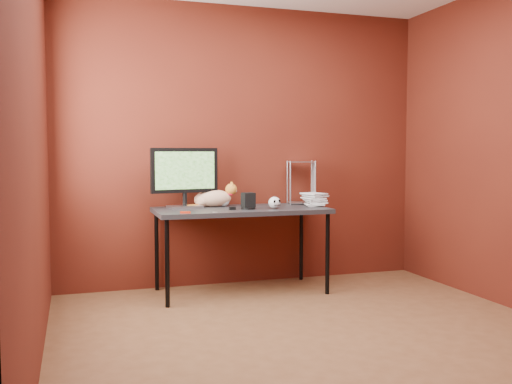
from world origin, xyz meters
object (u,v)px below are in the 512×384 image
object	(u,v)px
cat	(214,198)
speaker	(248,201)
skull_mug	(274,203)
monitor	(185,175)
book_stack	(307,134)
desk	(241,214)

from	to	relation	value
cat	speaker	world-z (taller)	cat
cat	skull_mug	bearing A→B (deg)	-31.71
monitor	speaker	xyz separation A→B (m)	(0.50, -0.25, -0.23)
speaker	monitor	bearing A→B (deg)	144.55
skull_mug	book_stack	world-z (taller)	book_stack
desk	monitor	size ratio (longest dim) A/B	2.47
desk	skull_mug	distance (m)	0.32
cat	book_stack	distance (m)	1.03
monitor	skull_mug	world-z (taller)	monitor
monitor	cat	distance (m)	0.35
cat	book_stack	size ratio (longest dim) A/B	0.37
desk	cat	size ratio (longest dim) A/B	3.06
desk	cat	bearing A→B (deg)	134.38
desk	monitor	xyz separation A→B (m)	(-0.47, 0.14, 0.34)
desk	cat	world-z (taller)	cat
desk	speaker	world-z (taller)	speaker
desk	cat	xyz separation A→B (m)	(-0.20, 0.20, 0.13)
book_stack	skull_mug	bearing A→B (deg)	-155.72
skull_mug	book_stack	size ratio (longest dim) A/B	0.08
speaker	skull_mug	bearing A→B (deg)	-18.31
skull_mug	cat	bearing A→B (deg)	132.62
monitor	cat	world-z (taller)	monitor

